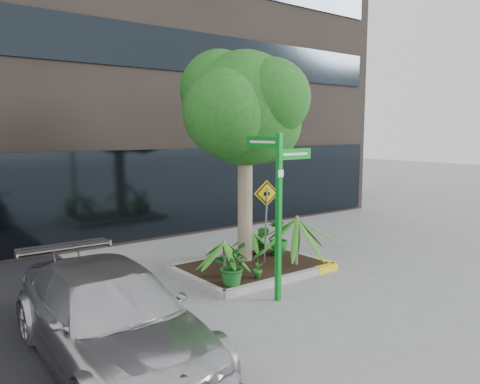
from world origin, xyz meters
TOP-DOWN VIEW (x-y plane):
  - ground at (0.00, 0.00)m, footprint 80.00×80.00m
  - building at (0.50, 8.50)m, footprint 18.00×8.00m
  - planter at (0.23, 0.27)m, footprint 3.35×2.36m
  - tree at (0.31, 0.75)m, footprint 3.41×3.03m
  - palm_front at (1.03, -0.30)m, footprint 1.28×1.28m
  - palm_left at (-0.83, -0.02)m, footprint 0.88×0.88m
  - palm_back at (0.71, 1.00)m, footprint 0.72×0.72m
  - parked_car at (-4.09, -1.90)m, footprint 1.95×4.61m
  - shrub_a at (-1.05, -0.55)m, footprint 1.01×1.01m
  - shrub_b at (1.28, 0.60)m, footprint 0.67×0.67m
  - shrub_c at (-0.35, -0.55)m, footprint 0.46×0.46m
  - shrub_d at (1.00, 0.94)m, footprint 0.54×0.54m
  - street_sign_post at (-0.57, -1.43)m, footprint 0.96×0.93m
  - cattle_sign at (0.50, 0.17)m, footprint 0.57×0.23m

SIDE VIEW (x-z plane):
  - ground at x=0.00m, z-range 0.00..0.00m
  - planter at x=0.23m, z-range 0.03..0.18m
  - shrub_c at x=-0.35m, z-range 0.15..0.77m
  - shrub_d at x=1.00m, z-range 0.15..0.86m
  - shrub_a at x=-1.05m, z-range 0.15..0.95m
  - shrub_b at x=1.28m, z-range 0.15..1.03m
  - parked_car at x=-4.09m, z-range 0.00..1.33m
  - palm_back at x=0.71m, z-range 0.35..1.14m
  - palm_left at x=-0.83m, z-range 0.39..1.37m
  - palm_front at x=1.03m, z-range 0.50..1.93m
  - cattle_sign at x=0.50m, z-range 0.50..2.45m
  - street_sign_post at x=-0.57m, z-range 0.38..3.56m
  - tree at x=0.31m, z-range 1.18..6.30m
  - building at x=0.50m, z-range 0.00..15.00m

